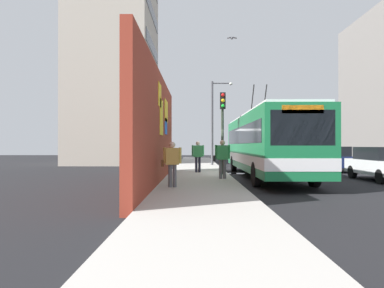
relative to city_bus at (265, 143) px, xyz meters
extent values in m
plane|color=black|center=(1.10, 1.80, -1.80)|extent=(80.00, 80.00, 0.00)
cube|color=#ADA8A0|center=(1.10, 3.40, -1.72)|extent=(48.00, 3.20, 0.15)
cube|color=maroon|center=(-3.33, 5.15, 0.53)|extent=(13.14, 0.30, 4.64)
cube|color=yellow|center=(-0.83, 4.99, 1.53)|extent=(1.67, 0.02, 1.07)
cube|color=yellow|center=(-3.93, 4.99, 1.87)|extent=(1.07, 0.02, 0.94)
cube|color=yellow|center=(-3.27, 4.99, 1.03)|extent=(1.26, 0.02, 1.49)
cube|color=blue|center=(-1.00, 4.99, 0.78)|extent=(1.23, 0.02, 0.77)
cube|color=#B2A899|center=(14.48, 11.00, 9.12)|extent=(9.96, 6.85, 21.84)
cube|color=black|center=(14.48, 7.55, 2.60)|extent=(8.47, 0.04, 1.10)
cube|color=black|center=(14.48, 7.55, 5.80)|extent=(8.47, 0.04, 1.10)
cube|color=black|center=(14.48, 7.55, 9.00)|extent=(8.47, 0.04, 1.10)
cube|color=black|center=(14.48, 7.55, 12.20)|extent=(8.47, 0.04, 1.10)
cube|color=#19723F|center=(0.01, 0.00, -0.02)|extent=(12.49, 2.53, 2.65)
cube|color=silver|center=(0.01, 0.00, 1.37)|extent=(11.99, 2.33, 0.12)
cube|color=white|center=(0.01, 0.00, -0.80)|extent=(12.51, 2.55, 0.44)
cube|color=black|center=(-6.22, 0.00, 0.45)|extent=(0.04, 2.15, 1.19)
cube|color=black|center=(0.01, 0.00, 0.38)|extent=(11.49, 2.56, 0.85)
cube|color=orange|center=(-6.21, 0.00, 1.06)|extent=(0.06, 1.39, 0.28)
cylinder|color=black|center=(1.88, -0.35, 2.21)|extent=(1.43, 0.06, 2.00)
cylinder|color=black|center=(1.88, 0.35, 2.21)|extent=(1.43, 0.06, 2.00)
cylinder|color=black|center=(-3.99, -1.15, -1.30)|extent=(1.00, 0.28, 1.00)
cylinder|color=black|center=(-3.99, 1.15, -1.30)|extent=(1.00, 0.28, 1.00)
cylinder|color=black|center=(4.00, -1.15, -1.30)|extent=(1.00, 0.28, 1.00)
cylinder|color=black|center=(4.00, 1.15, -1.30)|extent=(1.00, 0.28, 1.00)
cube|color=white|center=(-1.62, -5.20, -1.15)|extent=(4.07, 1.92, 0.66)
cube|color=black|center=(-1.54, -5.20, -0.52)|extent=(2.44, 1.73, 0.60)
cylinder|color=black|center=(-2.96, -4.34, -1.48)|extent=(0.64, 0.22, 0.64)
cylinder|color=black|center=(-0.28, -4.34, -1.48)|extent=(0.64, 0.22, 0.64)
cube|color=navy|center=(4.68, -5.20, -1.15)|extent=(4.44, 1.78, 0.66)
cube|color=black|center=(4.77, -5.20, -0.52)|extent=(2.67, 1.60, 0.60)
cylinder|color=black|center=(3.21, -5.99, -1.48)|extent=(0.64, 0.22, 0.64)
cylinder|color=black|center=(3.21, -4.41, -1.48)|extent=(0.64, 0.22, 0.64)
cylinder|color=black|center=(6.15, -5.99, -1.48)|extent=(0.64, 0.22, 0.64)
cylinder|color=black|center=(6.15, -4.41, -1.48)|extent=(0.64, 0.22, 0.64)
cube|color=#B7B7BC|center=(10.13, -5.20, -1.15)|extent=(4.41, 1.74, 0.66)
cube|color=black|center=(10.22, -5.20, -0.52)|extent=(2.65, 1.57, 0.60)
cylinder|color=black|center=(8.67, -5.97, -1.48)|extent=(0.64, 0.22, 0.64)
cylinder|color=black|center=(8.67, -4.43, -1.48)|extent=(0.64, 0.22, 0.64)
cylinder|color=black|center=(11.58, -5.97, -1.48)|extent=(0.64, 0.22, 0.64)
cylinder|color=black|center=(11.58, -4.43, -1.48)|extent=(0.64, 0.22, 0.64)
cylinder|color=#595960|center=(-5.29, 4.32, -1.24)|extent=(0.14, 0.14, 0.81)
cylinder|color=#595960|center=(-5.29, 4.48, -1.24)|extent=(0.14, 0.14, 0.81)
cube|color=gold|center=(-5.29, 4.40, -0.54)|extent=(0.22, 0.47, 0.61)
cylinder|color=gold|center=(-5.29, 4.11, -0.51)|extent=(0.09, 0.09, 0.57)
cylinder|color=gold|center=(-5.29, 4.68, -0.51)|extent=(0.09, 0.09, 0.57)
sphere|color=beige|center=(-5.29, 4.40, -0.12)|extent=(0.22, 0.22, 0.22)
cube|color=#593319|center=(-5.29, 4.75, -0.79)|extent=(0.14, 0.10, 0.24)
cylinder|color=#1E1E2D|center=(1.58, 3.33, -1.22)|extent=(0.14, 0.14, 0.86)
cylinder|color=#1E1E2D|center=(1.58, 3.51, -1.22)|extent=(0.14, 0.14, 0.86)
cube|color=#338C4C|center=(1.58, 3.42, -0.47)|extent=(0.22, 0.50, 0.64)
cylinder|color=#338C4C|center=(1.58, 3.12, -0.43)|extent=(0.09, 0.09, 0.61)
cylinder|color=#338C4C|center=(1.58, 3.72, -0.43)|extent=(0.09, 0.09, 0.61)
sphere|color=beige|center=(1.58, 3.42, -0.03)|extent=(0.23, 0.23, 0.23)
cylinder|color=#595960|center=(-2.13, 2.25, -1.21)|extent=(0.14, 0.14, 0.86)
cylinder|color=#595960|center=(-2.13, 2.43, -1.21)|extent=(0.14, 0.14, 0.86)
cube|color=#338C4C|center=(-2.13, 2.34, -0.46)|extent=(0.22, 0.50, 0.65)
cylinder|color=#338C4C|center=(-2.13, 2.04, -0.43)|extent=(0.09, 0.09, 0.61)
cylinder|color=#338C4C|center=(-2.13, 2.64, -0.43)|extent=(0.09, 0.09, 0.61)
sphere|color=tan|center=(-2.13, 2.34, -0.02)|extent=(0.23, 0.23, 0.23)
cube|color=black|center=(-2.13, 2.71, -0.73)|extent=(0.14, 0.10, 0.24)
cylinder|color=#2D382D|center=(0.29, 2.15, 0.48)|extent=(0.14, 0.14, 4.25)
cube|color=black|center=(0.07, 2.15, 2.16)|extent=(0.20, 0.28, 0.84)
sphere|color=red|center=(-0.04, 2.15, 2.44)|extent=(0.18, 0.18, 0.18)
sphere|color=yellow|center=(-0.04, 2.15, 2.16)|extent=(0.18, 0.18, 0.18)
sphere|color=green|center=(-0.04, 2.15, 1.88)|extent=(0.18, 0.18, 0.18)
cylinder|color=#4C4C51|center=(9.09, 2.25, 1.60)|extent=(0.18, 0.18, 6.49)
cylinder|color=#4C4C51|center=(9.09, 1.52, 4.69)|extent=(0.10, 1.45, 0.10)
ellipsoid|color=silver|center=(9.09, 0.80, 4.64)|extent=(0.44, 0.28, 0.20)
ellipsoid|color=slate|center=(2.30, 1.44, 6.08)|extent=(0.32, 0.14, 0.12)
cube|color=slate|center=(2.30, 1.30, 6.11)|extent=(0.20, 0.28, 0.08)
cube|color=slate|center=(2.30, 1.58, 6.11)|extent=(0.20, 0.28, 0.08)
cylinder|color=black|center=(2.61, 1.20, -1.79)|extent=(1.08, 1.08, 0.00)
camera|label=1|loc=(-17.74, 3.58, -0.15)|focal=32.38mm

